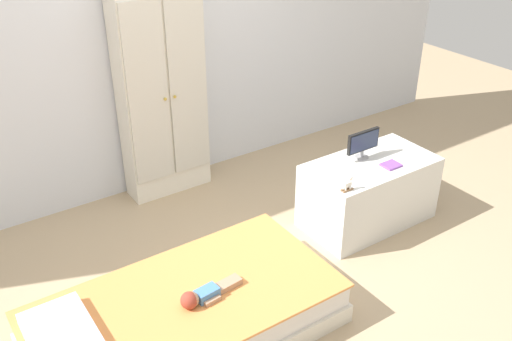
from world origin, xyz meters
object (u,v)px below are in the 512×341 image
object	(u,v)px
rocking_horse_toy	(348,184)
doll	(200,296)
wardrobe	(162,92)
tv_monitor	(363,143)
book_purple	(391,165)
tv_stand	(368,192)
bed	(187,317)

from	to	relation	value
rocking_horse_toy	doll	bearing A→B (deg)	-171.99
doll	wardrobe	distance (m)	1.82
tv_monitor	book_purple	bearing A→B (deg)	-67.35
doll	tv_monitor	world-z (taller)	tv_monitor
wardrobe	book_purple	size ratio (longest dim) A/B	13.03
wardrobe	tv_stand	xyz separation A→B (m)	(1.01, -1.27, -0.60)
doll	book_purple	xyz separation A→B (m)	(1.69, 0.24, 0.19)
bed	wardrobe	bearing A→B (deg)	66.86
wardrobe	tv_stand	distance (m)	1.73
bed	wardrobe	world-z (taller)	wardrobe
tv_monitor	book_purple	distance (m)	0.25
tv_monitor	rocking_horse_toy	world-z (taller)	tv_monitor
bed	tv_monitor	bearing A→B (deg)	12.86
bed	doll	bearing A→B (deg)	-50.33
tv_stand	tv_monitor	xyz separation A→B (m)	(-0.01, 0.09, 0.37)
tv_stand	book_purple	size ratio (longest dim) A/B	7.41
doll	book_purple	size ratio (longest dim) A/B	3.03
rocking_horse_toy	book_purple	bearing A→B (deg)	8.77
doll	wardrobe	size ratio (longest dim) A/B	0.23
tv_monitor	rocking_horse_toy	distance (m)	0.49
bed	rocking_horse_toy	xyz separation A→B (m)	(1.27, 0.10, 0.41)
tv_stand	book_purple	world-z (taller)	book_purple
doll	rocking_horse_toy	size ratio (longest dim) A/B	3.84
doll	rocking_horse_toy	xyz separation A→B (m)	(1.21, 0.17, 0.23)
bed	tv_monitor	xyz separation A→B (m)	(1.66, 0.38, 0.49)
wardrobe	tv_monitor	size ratio (longest dim) A/B	6.02
tv_monitor	book_purple	world-z (taller)	tv_monitor
tv_stand	tv_monitor	distance (m)	0.38
rocking_horse_toy	bed	bearing A→B (deg)	-175.53
doll	tv_stand	xyz separation A→B (m)	(1.61, 0.36, -0.07)
tv_stand	rocking_horse_toy	xyz separation A→B (m)	(-0.40, -0.19, 0.29)
bed	book_purple	world-z (taller)	book_purple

